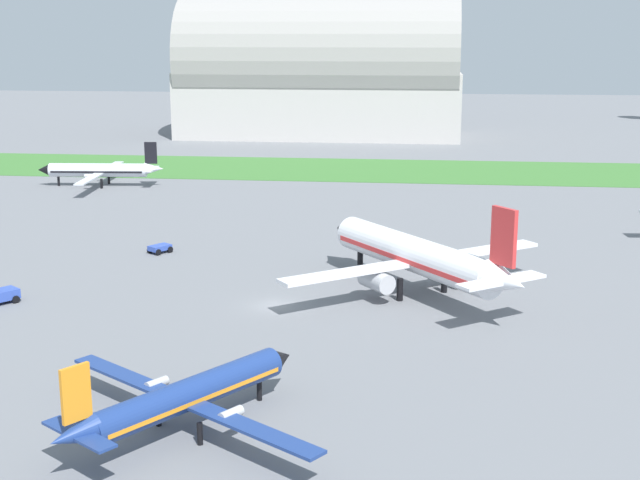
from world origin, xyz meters
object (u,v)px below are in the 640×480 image
(baggage_cart_midfield, at_px, (160,248))
(airplane_taxiing_turboprop, at_px, (101,170))
(airplane_foreground_turboprop, at_px, (185,395))
(airplane_midfield_jet, at_px, (417,256))

(baggage_cart_midfield, bearing_deg, airplane_taxiing_turboprop, -116.91)
(baggage_cart_midfield, bearing_deg, airplane_foreground_turboprop, 53.79)
(airplane_midfield_jet, distance_m, baggage_cart_midfield, 31.77)
(airplane_midfield_jet, xyz_separation_m, airplane_taxiing_turboprop, (-51.68, 55.13, -1.06))
(airplane_midfield_jet, height_order, baggage_cart_midfield, airplane_midfield_jet)
(airplane_foreground_turboprop, height_order, baggage_cart_midfield, airplane_foreground_turboprop)
(airplane_taxiing_turboprop, bearing_deg, airplane_foreground_turboprop, 108.61)
(airplane_taxiing_turboprop, relative_size, baggage_cart_midfield, 8.19)
(airplane_foreground_turboprop, bearing_deg, baggage_cart_midfield, 53.50)
(airplane_foreground_turboprop, distance_m, baggage_cart_midfield, 46.65)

